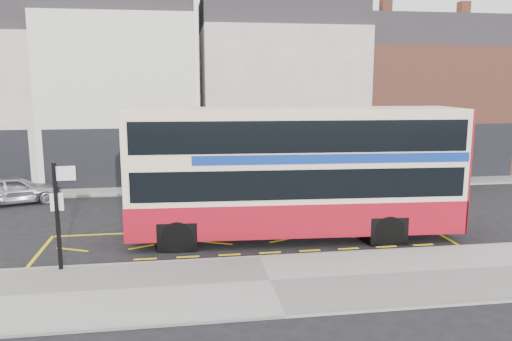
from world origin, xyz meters
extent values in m
plane|color=black|center=(0.00, 0.00, 0.00)|extent=(120.00, 120.00, 0.00)
cube|color=#9A9792|center=(0.00, -2.30, 0.07)|extent=(40.00, 4.00, 0.15)
cube|color=gray|center=(0.00, -0.38, 0.07)|extent=(40.00, 0.15, 0.15)
cube|color=#9A9792|center=(0.00, 11.00, 0.07)|extent=(50.00, 3.00, 0.15)
cube|color=silver|center=(-5.50, 15.00, 4.50)|extent=(8.00, 8.00, 9.00)
cube|color=#28262B|center=(-5.50, 15.00, 9.90)|extent=(8.00, 7.20, 1.80)
cube|color=black|center=(-5.50, 11.02, 1.60)|extent=(7.36, 0.06, 3.20)
cube|color=black|center=(-5.50, 11.04, 1.40)|extent=(5.60, 0.04, 2.00)
cube|color=silver|center=(3.50, 15.00, 4.25)|extent=(9.00, 8.00, 8.50)
cube|color=#28262B|center=(3.50, 15.00, 9.40)|extent=(9.00, 7.20, 1.80)
cube|color=#136F2D|center=(3.50, 11.02, 1.60)|extent=(8.28, 0.06, 3.20)
cube|color=black|center=(3.50, 11.04, 1.40)|extent=(6.30, 0.04, 2.00)
cube|color=#9C543E|center=(12.50, 15.00, 3.75)|extent=(9.00, 8.00, 7.50)
cube|color=#28262B|center=(12.50, 15.00, 8.40)|extent=(9.00, 7.20, 1.80)
cube|color=#9C543E|center=(9.80, 14.00, 9.70)|extent=(0.60, 0.60, 1.20)
cube|color=#9C543E|center=(14.75, 14.00, 9.70)|extent=(0.60, 0.60, 1.20)
cube|color=black|center=(12.50, 11.02, 1.60)|extent=(8.28, 0.06, 3.20)
cube|color=black|center=(12.50, 11.04, 1.40)|extent=(6.30, 0.04, 2.00)
cube|color=#FBE2BF|center=(1.63, 1.83, 2.49)|extent=(11.66, 3.25, 4.25)
cube|color=maroon|center=(1.63, 1.83, 0.94)|extent=(11.70, 3.29, 1.15)
cube|color=maroon|center=(7.37, 1.52, 2.49)|extent=(0.21, 2.66, 4.25)
cube|color=black|center=(1.63, 1.83, 2.20)|extent=(11.20, 3.28, 1.00)
cube|color=black|center=(1.63, 1.83, 3.78)|extent=(11.20, 3.28, 1.05)
cube|color=navy|center=(2.68, 1.77, 3.04)|extent=(9.36, 3.17, 0.31)
cube|color=black|center=(-4.11, 2.15, 1.94)|extent=(0.19, 2.41, 1.68)
cube|color=black|center=(-4.11, 2.15, 3.78)|extent=(0.19, 2.41, 1.05)
cube|color=black|center=(-4.10, 2.15, 2.94)|extent=(0.15, 1.84, 0.37)
cube|color=#FBE2BF|center=(1.63, 1.83, 4.56)|extent=(11.66, 3.14, 0.13)
cylinder|color=black|center=(-2.52, 0.87, 0.52)|extent=(1.06, 0.35, 1.05)
cylinder|color=black|center=(-2.39, 3.24, 0.52)|extent=(1.06, 0.35, 1.05)
cylinder|color=black|center=(4.60, 0.48, 0.52)|extent=(1.06, 0.35, 1.05)
cylinder|color=black|center=(4.73, 2.85, 0.52)|extent=(1.06, 0.35, 1.05)
cube|color=black|center=(-5.87, -0.57, 1.72)|extent=(0.11, 0.11, 3.13)
cube|color=white|center=(-5.55, -0.55, 2.97)|extent=(0.57, 0.07, 0.46)
cube|color=white|center=(-5.87, -0.51, 2.13)|extent=(0.37, 0.05, 0.52)
imported|color=#9E9FA3|center=(-9.91, 8.67, 0.67)|extent=(4.21, 2.71, 1.33)
imported|color=#3B3C42|center=(0.11, 8.50, 0.70)|extent=(4.46, 2.37, 1.40)
imported|color=white|center=(9.69, 8.32, 0.74)|extent=(5.48, 3.66, 1.47)
cylinder|color=#342317|center=(5.82, 11.27, 0.88)|extent=(0.24, 0.24, 1.76)
camera|label=1|loc=(-2.32, -15.05, 5.49)|focal=35.00mm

